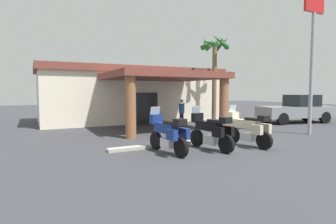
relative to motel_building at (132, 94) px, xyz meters
name	(u,v)px	position (x,y,z in m)	size (l,w,h in m)	color
ground_plane	(217,143)	(-0.07, -10.17, -2.00)	(80.00, 80.00, 0.00)	#38383D
motel_building	(132,94)	(0.00, 0.00, 0.00)	(13.29, 11.33, 3.88)	silver
motorcycle_blue	(168,134)	(-2.81, -10.90, -1.30)	(0.75, 2.21, 1.61)	black
motorcycle_black	(211,131)	(-1.11, -11.14, -1.30)	(0.79, 2.21, 1.61)	black
motorcycle_cream	(248,129)	(0.59, -11.31, -1.30)	(0.76, 2.21, 1.61)	black
pedestrian	(182,111)	(1.36, -4.90, -1.01)	(0.50, 0.32, 1.70)	black
pickup_truck_gray	(297,109)	(9.58, -6.80, -1.06)	(5.49, 3.00, 1.95)	black
palm_tree_near_portico	(214,56)	(4.68, -3.79, 2.67)	(2.04, 2.10, 6.14)	brown
roadside_sign	(313,39)	(5.48, -10.58, 2.75)	(1.40, 0.18, 7.14)	#99999E
curb_strip	(191,142)	(-1.11, -9.74, -1.94)	(7.10, 0.36, 0.12)	#ADA89E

